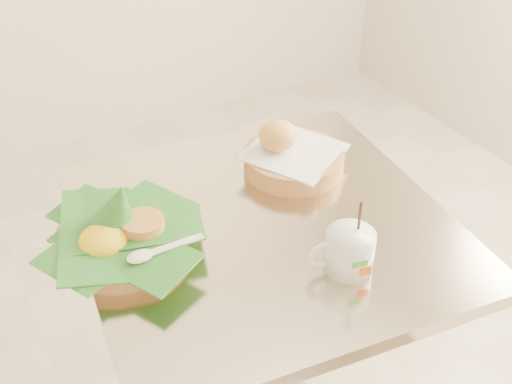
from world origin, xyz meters
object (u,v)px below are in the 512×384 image
cafe_table (264,302)px  coffee_mug (348,250)px  rice_basket (120,233)px  bread_basket (291,156)px

cafe_table → coffee_mug: bearing=-71.0°
cafe_table → rice_basket: (-0.27, 0.05, 0.26)m
coffee_mug → bread_basket: bearing=76.2°
cafe_table → rice_basket: 0.38m
bread_basket → coffee_mug: coffee_mug is taller
rice_basket → bread_basket: rice_basket is taller
rice_basket → coffee_mug: coffee_mug is taller
cafe_table → rice_basket: bearing=168.9°
cafe_table → bread_basket: (0.14, 0.14, 0.25)m
rice_basket → bread_basket: (0.42, 0.08, -0.01)m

